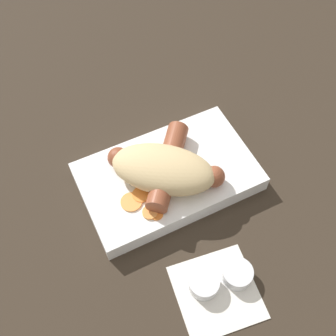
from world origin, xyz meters
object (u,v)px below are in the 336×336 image
object	(u,v)px
condiment_cup_near	(204,284)
condiment_cup_far	(237,274)
sausage	(165,167)
food_tray	(168,177)
bread_roll	(163,169)

from	to	relation	value
condiment_cup_near	condiment_cup_far	world-z (taller)	same
condiment_cup_far	sausage	bearing A→B (deg)	-83.07
condiment_cup_far	food_tray	bearing A→B (deg)	-84.52
bread_roll	condiment_cup_far	distance (m)	0.19
sausage	condiment_cup_near	xyz separation A→B (m)	(0.03, 0.18, -0.04)
bread_roll	sausage	size ratio (longest dim) A/B	1.17
bread_roll	condiment_cup_near	bearing A→B (deg)	83.44
sausage	condiment_cup_near	distance (m)	0.19
condiment_cup_near	condiment_cup_far	xyz separation A→B (m)	(-0.05, 0.01, 0.00)
bread_roll	condiment_cup_near	size ratio (longest dim) A/B	4.09
condiment_cup_far	bread_roll	bearing A→B (deg)	-80.60
food_tray	bread_roll	world-z (taller)	bread_roll
food_tray	condiment_cup_far	bearing A→B (deg)	95.48
food_tray	bread_roll	distance (m)	0.04
food_tray	bread_roll	bearing A→B (deg)	32.81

